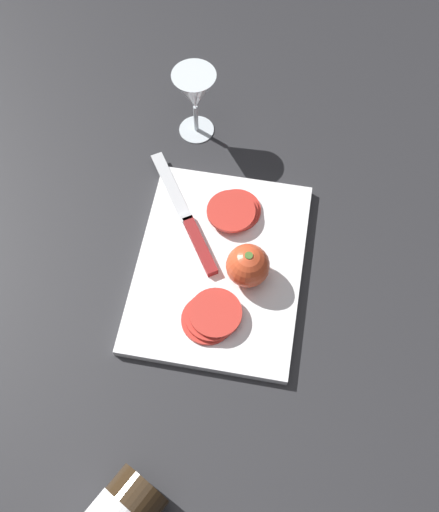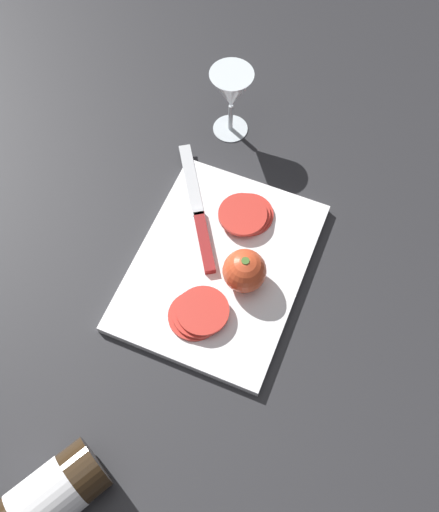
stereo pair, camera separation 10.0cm
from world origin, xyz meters
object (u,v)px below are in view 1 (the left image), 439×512
at_px(tomato_slice_stack_far, 212,316).
at_px(tomato_slice_stack_near, 234,211).
at_px(knife, 193,233).
at_px(wine_glass, 195,93).
at_px(whole_tomato, 248,266).

bearing_deg(tomato_slice_stack_far, tomato_slice_stack_near, -0.87).
height_order(knife, tomato_slice_stack_near, tomato_slice_stack_near).
relative_size(wine_glass, tomato_slice_stack_near, 1.51).
height_order(whole_tomato, tomato_slice_stack_far, whole_tomato).
bearing_deg(tomato_slice_stack_far, wine_glass, 14.57).
relative_size(wine_glass, whole_tomato, 2.01).
bearing_deg(knife, tomato_slice_stack_near, -81.98).
bearing_deg(wine_glass, tomato_slice_stack_near, -150.82).
height_order(wine_glass, whole_tomato, wine_glass).
relative_size(wine_glass, tomato_slice_stack_far, 1.52).
bearing_deg(knife, tomato_slice_stack_far, 168.52).
bearing_deg(knife, whole_tomato, -154.02).
distance_m(knife, tomato_slice_stack_far, 0.16).
height_order(knife, tomato_slice_stack_far, tomato_slice_stack_far).
distance_m(knife, tomato_slice_stack_near, 0.08).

